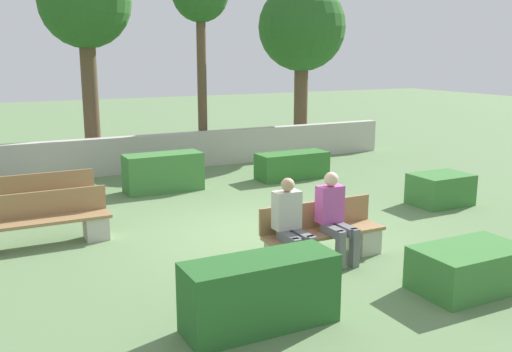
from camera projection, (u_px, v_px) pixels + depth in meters
The scene contains 15 objects.
ground_plane at pixel (266, 234), 9.58m from camera, with size 60.00×60.00×0.00m, color #607F51.
perimeter_wall at pixel (157, 152), 14.73m from camera, with size 13.88×0.30×0.93m.
bench_front at pixel (323, 238), 8.39m from camera, with size 1.91×0.48×0.83m.
bench_left_side at pixel (41, 225), 8.97m from camera, with size 2.14×0.48×0.83m.
bench_right_side at pixel (50, 202), 10.42m from camera, with size 1.68×0.49×0.83m.
person_seated_man at pixel (291, 221), 7.91m from camera, with size 0.38×0.64×1.29m.
person_seated_woman at pixel (334, 214), 8.23m from camera, with size 0.38×0.64×1.31m.
hedge_block_near_right at pixel (440, 189), 11.41m from camera, with size 1.14×0.82×0.62m.
hedge_block_mid_left at pixel (260, 293), 6.28m from camera, with size 1.73×0.62×0.80m.
hedge_block_mid_right at pixel (469, 268), 7.31m from camera, with size 1.43×0.86×0.56m.
hedge_block_far_left at pixel (163, 172), 12.51m from camera, with size 1.69×0.67×0.84m.
hedge_block_far_right at pixel (292, 166), 13.77m from camera, with size 1.74×0.68×0.64m.
tree_center_left at pixel (85, 6), 14.04m from camera, with size 2.28×2.28×5.36m.
tree_center_right at pixel (200, 0), 14.95m from camera, with size 1.50×1.50×5.27m.
tree_rightmost at pixel (302, 29), 17.20m from camera, with size 2.64×2.64×5.07m.
Camera 1 is at (-4.30, -8.09, 2.99)m, focal length 40.00 mm.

